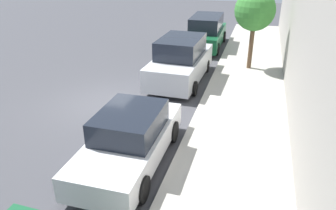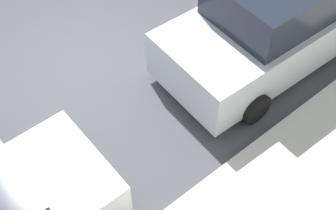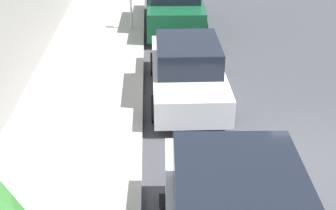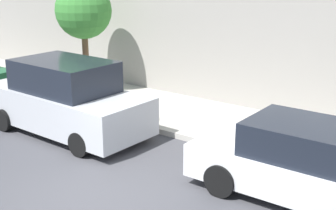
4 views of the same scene
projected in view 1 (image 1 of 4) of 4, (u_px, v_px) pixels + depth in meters
The scene contains 6 objects.
ground_plane at pixel (107, 104), 12.71m from camera, with size 60.00×60.00×0.00m, color #424247.
sidewalk at pixel (240, 119), 11.42m from camera, with size 3.17×32.00×0.15m.
parked_sedan_second at pixel (130, 139), 8.94m from camera, with size 1.92×4.50×1.54m.
parked_suv_third at pixel (181, 61), 14.58m from camera, with size 2.10×4.86×1.98m.
parked_minivan_fourth at pixel (206, 32), 19.75m from camera, with size 2.02×4.93×1.90m.
street_tree at pixel (255, 11), 14.98m from camera, with size 1.86×1.86×3.69m.
Camera 1 is at (5.44, -10.42, 5.39)m, focal length 35.00 mm.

